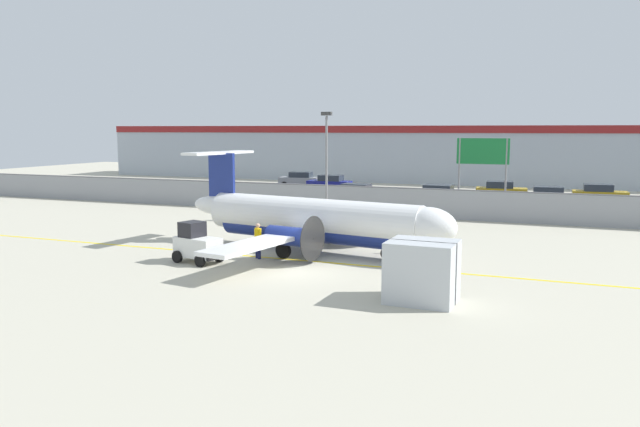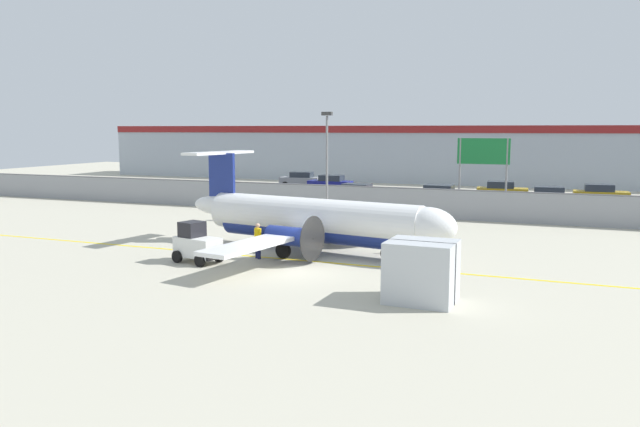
{
  "view_description": "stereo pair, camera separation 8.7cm",
  "coord_description": "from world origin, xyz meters",
  "px_view_note": "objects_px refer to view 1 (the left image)",
  "views": [
    {
      "loc": [
        10.63,
        -24.48,
        6.15
      ],
      "look_at": [
        -1.03,
        5.27,
        1.8
      ],
      "focal_mm": 35.0,
      "sensor_mm": 36.0,
      "label": 1
    },
    {
      "loc": [
        10.71,
        -24.45,
        6.15
      ],
      "look_at": [
        -1.03,
        5.27,
        1.8
      ],
      "focal_mm": 35.0,
      "sensor_mm": 36.0,
      "label": 2
    }
  ],
  "objects_px": {
    "traffic_cone_near_left": "(385,247)",
    "parked_car_6": "(599,194)",
    "baggage_tug": "(197,244)",
    "apron_light_pole": "(327,157)",
    "commuter_airplane": "(317,220)",
    "parked_car_1": "(330,183)",
    "highway_sign": "(483,158)",
    "parked_car_4": "(501,191)",
    "ground_crew_worker": "(258,239)",
    "cargo_container": "(422,271)",
    "parked_car_2": "(357,194)",
    "parked_car_5": "(546,197)",
    "parked_car_3": "(437,195)",
    "parked_car_0": "(300,180)",
    "traffic_cone_near_right": "(212,250)"
  },
  "relations": [
    {
      "from": "traffic_cone_near_left",
      "to": "parked_car_6",
      "type": "xyz_separation_m",
      "value": [
        10.85,
        25.65,
        0.58
      ]
    },
    {
      "from": "baggage_tug",
      "to": "apron_light_pole",
      "type": "bearing_deg",
      "value": 101.28
    },
    {
      "from": "commuter_airplane",
      "to": "parked_car_1",
      "type": "distance_m",
      "value": 29.6
    },
    {
      "from": "highway_sign",
      "to": "parked_car_4",
      "type": "bearing_deg",
      "value": 87.87
    },
    {
      "from": "ground_crew_worker",
      "to": "traffic_cone_near_left",
      "type": "distance_m",
      "value": 6.34
    },
    {
      "from": "traffic_cone_near_left",
      "to": "parked_car_1",
      "type": "height_order",
      "value": "parked_car_1"
    },
    {
      "from": "commuter_airplane",
      "to": "cargo_container",
      "type": "xyz_separation_m",
      "value": [
        6.85,
        -7.13,
        -0.5
      ]
    },
    {
      "from": "parked_car_2",
      "to": "parked_car_5",
      "type": "relative_size",
      "value": 1.0
    },
    {
      "from": "parked_car_5",
      "to": "ground_crew_worker",
      "type": "bearing_deg",
      "value": 61.24
    },
    {
      "from": "parked_car_6",
      "to": "highway_sign",
      "type": "relative_size",
      "value": 0.77
    },
    {
      "from": "parked_car_2",
      "to": "parked_car_3",
      "type": "relative_size",
      "value": 1.0
    },
    {
      "from": "cargo_container",
      "to": "parked_car_0",
      "type": "xyz_separation_m",
      "value": [
        -21.12,
        38.1,
        -0.21
      ]
    },
    {
      "from": "parked_car_0",
      "to": "parked_car_2",
      "type": "xyz_separation_m",
      "value": [
        10.02,
        -11.41,
        0.0
      ]
    },
    {
      "from": "parked_car_2",
      "to": "parked_car_6",
      "type": "xyz_separation_m",
      "value": [
        18.41,
        6.87,
        0.0
      ]
    },
    {
      "from": "baggage_tug",
      "to": "traffic_cone_near_right",
      "type": "height_order",
      "value": "baggage_tug"
    },
    {
      "from": "traffic_cone_near_right",
      "to": "highway_sign",
      "type": "height_order",
      "value": "highway_sign"
    },
    {
      "from": "parked_car_4",
      "to": "highway_sign",
      "type": "xyz_separation_m",
      "value": [
        -0.39,
        -10.37,
        3.24
      ]
    },
    {
      "from": "parked_car_2",
      "to": "apron_light_pole",
      "type": "distance_m",
      "value": 9.75
    },
    {
      "from": "parked_car_6",
      "to": "apron_light_pole",
      "type": "xyz_separation_m",
      "value": [
        -17.66,
        -15.97,
        3.41
      ]
    },
    {
      "from": "cargo_container",
      "to": "traffic_cone_near_right",
      "type": "xyz_separation_m",
      "value": [
        -11.2,
        4.19,
        -0.79
      ]
    },
    {
      "from": "parked_car_4",
      "to": "parked_car_5",
      "type": "relative_size",
      "value": 1.01
    },
    {
      "from": "traffic_cone_near_left",
      "to": "parked_car_3",
      "type": "distance_m",
      "value": 20.35
    },
    {
      "from": "parked_car_4",
      "to": "traffic_cone_near_right",
      "type": "bearing_deg",
      "value": -114.84
    },
    {
      "from": "ground_crew_worker",
      "to": "parked_car_4",
      "type": "relative_size",
      "value": 0.39
    },
    {
      "from": "parked_car_0",
      "to": "parked_car_2",
      "type": "bearing_deg",
      "value": 125.47
    },
    {
      "from": "parked_car_4",
      "to": "parked_car_6",
      "type": "bearing_deg",
      "value": -4.63
    },
    {
      "from": "parked_car_0",
      "to": "apron_light_pole",
      "type": "relative_size",
      "value": 0.6
    },
    {
      "from": "baggage_tug",
      "to": "parked_car_2",
      "type": "relative_size",
      "value": 0.59
    },
    {
      "from": "commuter_airplane",
      "to": "parked_car_0",
      "type": "relative_size",
      "value": 3.69
    },
    {
      "from": "parked_car_1",
      "to": "apron_light_pole",
      "type": "distance_m",
      "value": 18.87
    },
    {
      "from": "commuter_airplane",
      "to": "parked_car_1",
      "type": "relative_size",
      "value": 3.81
    },
    {
      "from": "commuter_airplane",
      "to": "parked_car_0",
      "type": "xyz_separation_m",
      "value": [
        -14.27,
        30.97,
        -0.71
      ]
    },
    {
      "from": "commuter_airplane",
      "to": "parked_car_4",
      "type": "bearing_deg",
      "value": 85.79
    },
    {
      "from": "ground_crew_worker",
      "to": "parked_car_1",
      "type": "relative_size",
      "value": 0.4
    },
    {
      "from": "parked_car_0",
      "to": "parked_car_6",
      "type": "distance_m",
      "value": 28.79
    },
    {
      "from": "cargo_container",
      "to": "parked_car_6",
      "type": "relative_size",
      "value": 0.58
    },
    {
      "from": "cargo_container",
      "to": "apron_light_pole",
      "type": "xyz_separation_m",
      "value": [
        -10.34,
        17.59,
        3.2
      ]
    },
    {
      "from": "parked_car_2",
      "to": "parked_car_4",
      "type": "relative_size",
      "value": 0.99
    },
    {
      "from": "commuter_airplane",
      "to": "traffic_cone_near_right",
      "type": "height_order",
      "value": "commuter_airplane"
    },
    {
      "from": "parked_car_0",
      "to": "parked_car_3",
      "type": "bearing_deg",
      "value": 142.82
    },
    {
      "from": "parked_car_3",
      "to": "highway_sign",
      "type": "bearing_deg",
      "value": 131.76
    },
    {
      "from": "traffic_cone_near_right",
      "to": "highway_sign",
      "type": "xyz_separation_m",
      "value": [
        10.41,
        19.0,
        3.83
      ]
    },
    {
      "from": "ground_crew_worker",
      "to": "parked_car_0",
      "type": "bearing_deg",
      "value": -126.36
    },
    {
      "from": "cargo_container",
      "to": "parked_car_3",
      "type": "xyz_separation_m",
      "value": [
        -4.89,
        28.21,
        -0.21
      ]
    },
    {
      "from": "parked_car_0",
      "to": "apron_light_pole",
      "type": "bearing_deg",
      "value": 111.89
    },
    {
      "from": "parked_car_1",
      "to": "parked_car_6",
      "type": "bearing_deg",
      "value": 175.94
    },
    {
      "from": "ground_crew_worker",
      "to": "parked_car_6",
      "type": "height_order",
      "value": "same"
    },
    {
      "from": "traffic_cone_near_right",
      "to": "parked_car_6",
      "type": "xyz_separation_m",
      "value": [
        18.52,
        29.37,
        0.58
      ]
    },
    {
      "from": "parked_car_1",
      "to": "apron_light_pole",
      "type": "xyz_separation_m",
      "value": [
        6.3,
        -17.46,
        3.41
      ]
    },
    {
      "from": "parked_car_6",
      "to": "highway_sign",
      "type": "bearing_deg",
      "value": -130.2
    }
  ]
}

